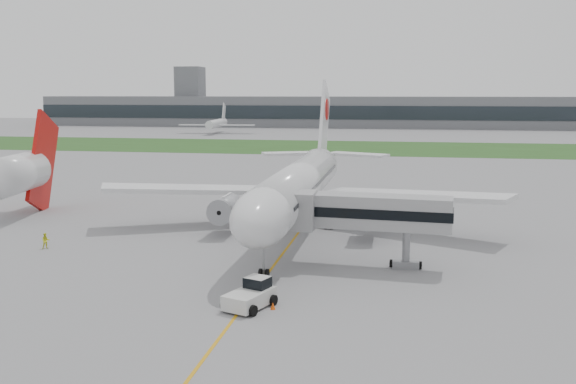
% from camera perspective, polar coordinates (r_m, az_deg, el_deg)
% --- Properties ---
extents(ground, '(600.00, 600.00, 0.00)m').
position_cam_1_polar(ground, '(70.51, 0.44, -4.29)').
color(ground, gray).
rests_on(ground, ground).
extents(apron_markings, '(70.00, 70.00, 0.04)m').
position_cam_1_polar(apron_markings, '(65.72, -0.30, -5.27)').
color(apron_markings, orange).
rests_on(apron_markings, ground).
extents(grass_strip, '(600.00, 50.00, 0.02)m').
position_cam_1_polar(grass_strip, '(188.71, 6.61, 3.94)').
color(grass_strip, '#26471A').
rests_on(grass_strip, ground).
extents(terminal_building, '(320.00, 22.30, 14.00)m').
position_cam_1_polar(terminal_building, '(297.91, 7.98, 7.05)').
color(terminal_building, slate).
rests_on(terminal_building, ground).
extents(control_tower, '(12.00, 12.00, 56.00)m').
position_cam_1_polar(control_tower, '(316.82, -8.61, 5.88)').
color(control_tower, slate).
rests_on(control_tower, ground).
extents(airliner, '(48.13, 53.95, 17.88)m').
position_cam_1_polar(airliner, '(74.19, 1.08, 0.81)').
color(airliner, silver).
rests_on(airliner, ground).
extents(pushback_tug, '(3.92, 4.72, 2.13)m').
position_cam_1_polar(pushback_tug, '(49.02, -3.25, -9.06)').
color(pushback_tug, silver).
rests_on(pushback_tug, ground).
extents(jet_bridge, '(15.20, 4.33, 6.96)m').
position_cam_1_polar(jet_bridge, '(59.21, 6.69, -1.81)').
color(jet_bridge, gray).
rests_on(jet_bridge, ground).
extents(safety_cone_left, '(0.36, 0.36, 0.50)m').
position_cam_1_polar(safety_cone_left, '(52.93, -3.54, -8.53)').
color(safety_cone_left, '#E04B0B').
rests_on(safety_cone_left, ground).
extents(safety_cone_right, '(0.40, 0.40, 0.54)m').
position_cam_1_polar(safety_cone_right, '(48.63, -1.36, -10.08)').
color(safety_cone_right, '#E04B0B').
rests_on(safety_cone_right, ground).
extents(ground_crew_near, '(0.67, 0.61, 1.53)m').
position_cam_1_polar(ground_crew_near, '(52.15, -3.26, -8.20)').
color(ground_crew_near, '#8DD824').
rests_on(ground_crew_near, ground).
extents(ground_crew_far, '(1.02, 0.99, 1.65)m').
position_cam_1_polar(ground_crew_far, '(71.08, -20.73, -4.09)').
color(ground_crew_far, yellow).
rests_on(ground_crew_far, ground).
extents(neighbor_aircraft, '(6.54, 17.99, 14.55)m').
position_cam_1_polar(neighbor_aircraft, '(90.06, -22.74, 1.62)').
color(neighbor_aircraft, '#AF0D0A').
rests_on(neighbor_aircraft, ground).
extents(distant_aircraft_left, '(31.48, 28.24, 11.36)m').
position_cam_1_polar(distant_aircraft_left, '(253.66, -6.34, 5.20)').
color(distant_aircraft_left, silver).
rests_on(distant_aircraft_left, ground).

